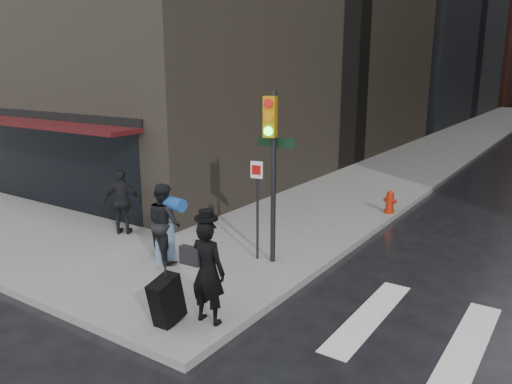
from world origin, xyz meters
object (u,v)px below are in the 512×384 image
Objects in this scene: man_jeans at (164,222)px; traffic_light at (271,155)px; man_overcoat at (199,276)px; man_greycoat at (123,202)px; fire_hydrant at (390,203)px.

traffic_light is at bearing -131.34° from man_jeans.
man_greycoat is at bearing -31.36° from man_overcoat.
traffic_light is 5.43× the size of fire_hydrant.
man_jeans is (-2.34, 1.65, 0.05)m from man_overcoat.
traffic_light is at bearing -84.39° from man_overcoat.
man_greycoat is at bearing -1.04° from man_jeans.
man_jeans is 2.57× the size of fire_hydrant.
man_jeans is 0.47× the size of traffic_light.
man_jeans is at bearing -114.02° from fire_hydrant.
man_greycoat reaches higher than fire_hydrant.
traffic_light is (4.00, 0.42, 1.48)m from man_greycoat.
traffic_light is 5.45m from fire_hydrant.
man_overcoat is 2.86m from man_jeans.
man_jeans is at bearing -158.94° from traffic_light.
man_jeans reaches higher than man_greycoat.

